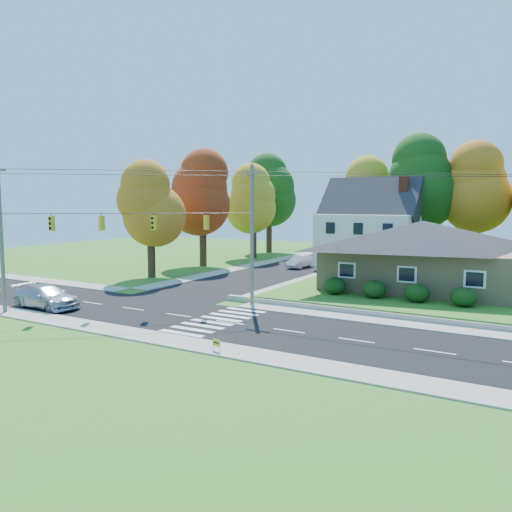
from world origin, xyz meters
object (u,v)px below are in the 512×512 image
at_px(ranch_house, 422,254).
at_px(fire_hydrant, 252,299).
at_px(white_car, 300,261).
at_px(silver_sedan, 46,297).

relative_size(ranch_house, fire_hydrant, 15.97).
relative_size(white_car, fire_hydrant, 4.68).
bearing_deg(silver_sedan, fire_hydrant, -54.41).
height_order(silver_sedan, white_car, silver_sedan).
xyz_separation_m(silver_sedan, white_car, (6.19, 28.59, -0.08)).
relative_size(silver_sedan, white_car, 1.27).
xyz_separation_m(ranch_house, fire_hydrant, (-9.51, -10.74, -2.83)).
xyz_separation_m(ranch_house, white_car, (-15.27, 9.79, -2.54)).
height_order(silver_sedan, fire_hydrant, silver_sedan).
distance_m(silver_sedan, fire_hydrant, 14.42).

